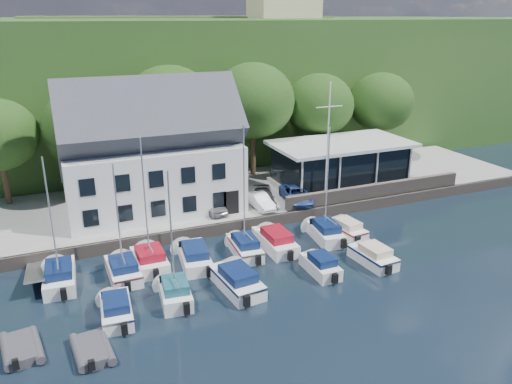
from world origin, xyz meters
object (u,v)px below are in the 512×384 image
car_white (260,201)px  boat_r1_1 (118,218)px  boat_r2_2 (237,278)px  boat_r2_4 (373,254)px  boat_r1_4 (244,197)px  dinghy_0 (21,347)px  flagpole (328,143)px  boat_r2_0 (116,307)px  boat_r2_3 (320,263)px  boat_r1_0 (51,217)px  club_pavilion (340,163)px  car_blue (296,194)px  boat_r1_2 (145,205)px  boat_r2_1 (171,232)px  boat_r1_7 (346,227)px  boat_r1_5 (275,239)px  harbor_building (152,158)px  car_silver (213,204)px  dinghy_1 (92,348)px  boat_r1_3 (194,254)px  car_dgrey (265,198)px

car_white → boat_r1_1: size_ratio=0.43×
boat_r2_2 → boat_r2_4: (10.07, -0.42, -0.07)m
boat_r1_4 → dinghy_0: bearing=-154.2°
flagpole → boat_r2_0: bearing=-153.1°
boat_r2_3 → boat_r1_0: bearing=162.8°
club_pavilion → flagpole: 6.14m
club_pavilion → car_blue: club_pavilion is taller
boat_r1_2 → boat_r1_4: 6.83m
boat_r2_0 → boat_r2_1: boat_r2_1 is taller
boat_r1_7 → dinghy_0: size_ratio=1.66×
boat_r1_0 → boat_r2_4: (20.43, -5.38, -4.00)m
car_white → car_blue: car_blue is taller
boat_r1_5 → boat_r2_3: (1.23, -4.66, -0.06)m
harbor_building → boat_r2_3: harbor_building is taller
boat_r1_2 → boat_r2_4: (14.60, -5.40, -3.92)m
boat_r2_4 → dinghy_0: boat_r2_4 is taller
car_white → flagpole: (5.98, -0.65, 4.59)m
boat_r2_3 → boat_r1_7: bearing=43.2°
boat_r1_2 → boat_r2_1: bearing=-83.7°
car_silver → dinghy_1: car_silver is taller
car_white → dinghy_0: size_ratio=1.13×
club_pavilion → boat_r1_0: bearing=-162.3°
club_pavilion → boat_r1_3: (-17.24, -8.87, -2.33)m
boat_r2_2 → dinghy_0: 12.63m
boat_r1_0 → boat_r1_2: bearing=3.5°
dinghy_1 → boat_r1_7: bearing=15.1°
boat_r1_3 → dinghy_0: 12.60m
boat_r1_3 → boat_r1_1: bearing=-172.8°
boat_r1_0 → boat_r1_7: 21.62m
boat_r2_3 → dinghy_0: size_ratio=1.50×
boat_r1_1 → boat_r2_3: boat_r1_1 is taller
boat_r1_3 → boat_r2_4: boat_r1_3 is taller
car_silver → car_dgrey: size_ratio=0.93×
car_white → boat_r1_7: (4.90, -5.84, -0.93)m
boat_r1_4 → boat_r2_1: (-6.23, -4.27, 0.15)m
dinghy_1 → boat_r1_5: bearing=23.3°
car_dgrey → flagpole: bearing=3.0°
dinghy_0 → car_dgrey: bearing=25.2°
car_white → boat_r1_2: bearing=-156.5°
boat_r2_1 → dinghy_0: 9.72m
flagpole → dinghy_0: size_ratio=3.17×
boat_r2_4 → boat_r1_7: bearing=75.6°
car_white → boat_r1_1: (-12.40, -5.89, 2.68)m
boat_r1_2 → harbor_building: bearing=75.3°
boat_r1_3 → boat_r1_5: 6.27m
car_dgrey → boat_r2_3: 10.94m
boat_r1_5 → car_blue: bearing=50.9°
car_blue → boat_r1_2: bearing=-148.8°
car_dgrey → boat_r1_2: boat_r1_2 is taller
harbor_building → flagpole: 14.87m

